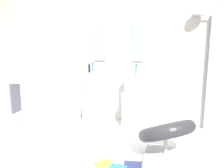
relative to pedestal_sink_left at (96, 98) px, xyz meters
name	(u,v)px	position (x,y,z in m)	size (l,w,h in m)	color
ground_plane	(91,159)	(0.38, -1.32, -0.53)	(4.80, 3.60, 0.04)	silver
rear_partition	(119,56)	(0.38, 0.33, 0.79)	(4.80, 0.10, 2.60)	beige
pedestal_sink_left	(96,98)	(0.00, 0.00, 0.00)	(0.40, 0.40, 1.11)	white
pedestal_sink_right	(135,101)	(0.76, 0.00, 0.00)	(0.40, 0.40, 1.11)	white
vanity_mirror_left	(100,43)	(0.00, 0.26, 1.05)	(0.22, 0.03, 0.68)	#8C9EA8
vanity_mirror_right	(138,43)	(0.76, 0.26, 1.05)	(0.22, 0.03, 0.68)	#8C9EA8
shower_column	(211,71)	(2.05, 0.21, 0.57)	(0.49, 0.24, 2.05)	#B7BABF
lounge_chair	(166,134)	(1.37, -1.06, -0.16)	(1.11, 1.11, 0.65)	#B7BABF
towel_rack	(14,99)	(-1.16, -0.88, 0.12)	(0.37, 0.22, 0.95)	#B7BABF
magazine_ochre	(107,166)	(0.66, -1.50, -0.49)	(0.28, 0.22, 0.02)	gold
magazine_navy	(133,167)	(0.98, -1.44, -0.48)	(0.23, 0.21, 0.03)	navy
coffee_mug	(116,162)	(0.76, -1.43, -0.45)	(0.07, 0.07, 0.10)	white
soap_bottle_black	(89,68)	(-0.09, -0.09, 0.58)	(0.04, 0.04, 0.17)	black
soap_bottle_green	(136,70)	(0.79, -0.11, 0.59)	(0.05, 0.05, 0.18)	#59996B
soap_bottle_blue	(93,67)	(-0.08, 0.07, 0.59)	(0.04, 0.04, 0.18)	#4C72B7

